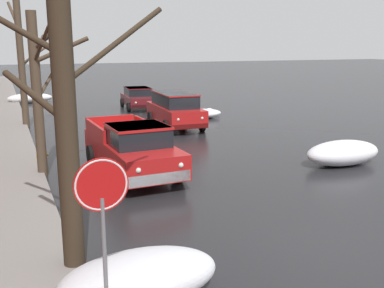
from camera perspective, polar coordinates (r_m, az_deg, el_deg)
name	(u,v)px	position (r m, az deg, el deg)	size (l,w,h in m)	color
ground_plane	(334,255)	(9.76, 17.88, -13.44)	(200.00, 200.00, 0.00)	#232326
snow_bank_along_left_kerb	(342,153)	(16.66, 18.81, -1.12)	(2.96, 1.46, 0.88)	white
snow_bank_mid_block_left	(138,278)	(7.71, -6.94, -16.83)	(2.72, 1.40, 0.83)	white
snow_bank_near_corner_right	(202,114)	(25.89, 1.25, 3.94)	(2.54, 1.27, 0.56)	white
snow_bank_along_right_kerb	(30,98)	(35.10, -20.21, 5.57)	(3.19, 1.14, 0.71)	white
bare_tree_at_the_corner	(64,111)	(8.17, -16.16, 4.10)	(3.51, 1.95, 5.92)	#382B1E
bare_tree_second_along_sidewalk	(40,87)	(14.86, -19.06, 7.01)	(1.79, 3.49, 5.23)	#4C3D2D
bare_tree_mid_block	(22,61)	(24.58, -21.09, 9.95)	(2.37, 1.40, 6.52)	#4C3D2D
pickup_truck_red_approaching_near_lane	(132,148)	(14.65, -7.70, -0.53)	(2.34, 5.46, 1.76)	red
suv_red_parked_kerbside_close	(175,109)	(22.88, -2.23, 4.58)	(2.25, 4.86, 1.82)	red
sedan_maroon_parked_kerbside_mid	(138,98)	(30.02, -6.94, 5.96)	(2.25, 4.19, 1.42)	maroon
fire_hydrant	(42,154)	(16.86, -18.76, -1.19)	(0.42, 0.22, 0.71)	gold
stop_sign_at_corner	(102,201)	(6.22, -11.52, -7.24)	(0.76, 0.06, 2.72)	slate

